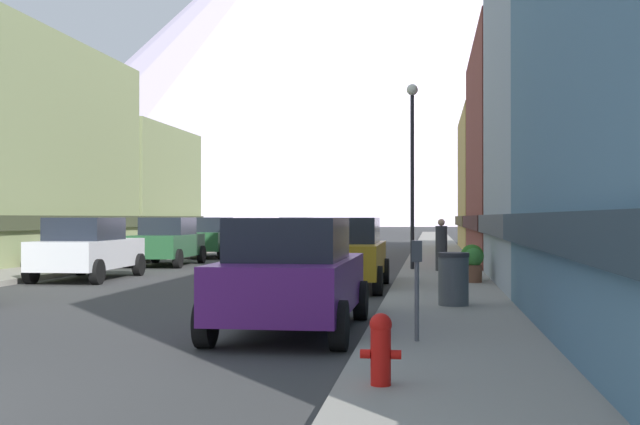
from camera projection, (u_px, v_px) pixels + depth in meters
name	position (u px, v px, depth m)	size (l,w,h in m)	color
sidewalk_left	(197.00, 250.00, 42.38)	(2.50, 100.00, 0.15)	gray
sidewalk_right	(437.00, 251.00, 40.67)	(2.50, 100.00, 0.15)	gray
storefront_left_3	(102.00, 192.00, 43.21)	(8.39, 9.76, 6.56)	#8C9966
storefront_right_2	(582.00, 158.00, 30.02)	(8.32, 11.62, 8.32)	brown
storefront_right_3	(535.00, 185.00, 41.83)	(7.89, 11.02, 7.16)	#D8B259
car_left_1	(88.00, 248.00, 23.03)	(2.16, 4.45, 1.78)	silver
car_left_2	(167.00, 241.00, 29.92)	(2.19, 4.46, 1.78)	#265933
car_left_3	(210.00, 237.00, 35.84)	(2.08, 4.41, 1.78)	#265933
car_right_0	(292.00, 275.00, 12.47)	(2.06, 4.40, 1.78)	#591E72
car_right_1	(345.00, 253.00, 20.18)	(2.09, 4.41, 1.78)	#B28419
car_driving_0	(296.00, 233.00, 45.34)	(2.06, 4.40, 1.78)	black
car_driving_1	(296.00, 233.00, 45.39)	(2.06, 4.40, 1.78)	#591E72
fire_hydrant_near	(381.00, 347.00, 7.85)	(0.40, 0.22, 0.70)	red
parking_meter_near	(417.00, 276.00, 10.66)	(0.14, 0.10, 1.33)	#595960
trash_bin_right	(453.00, 279.00, 14.99)	(0.59, 0.59, 0.98)	#4C5156
potted_plant_0	(31.00, 256.00, 26.27)	(0.51, 0.51, 0.80)	brown
potted_plant_1	(474.00, 264.00, 20.23)	(0.48, 0.48, 0.87)	brown
potted_plant_2	(472.00, 259.00, 21.08)	(0.61, 0.61, 0.93)	gray
pedestrian_0	(441.00, 247.00, 24.65)	(0.36, 0.36, 1.59)	#333338
streetlamp_right	(412.00, 148.00, 25.50)	(0.36, 0.36, 5.86)	black
mountain_backdrop	(341.00, 43.00, 268.01)	(236.39, 236.39, 119.45)	silver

